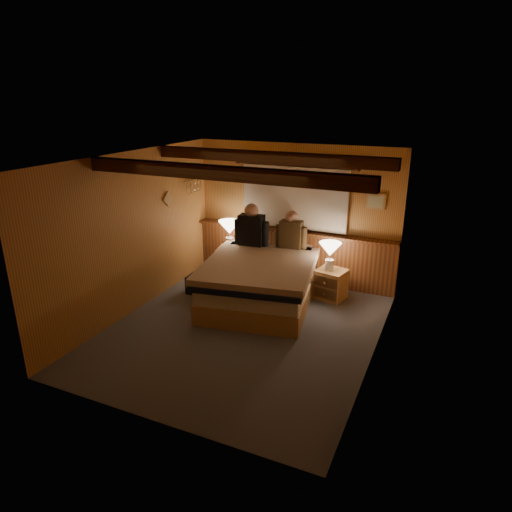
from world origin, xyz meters
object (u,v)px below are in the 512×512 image
Objects in this scene: lamp_left at (229,229)px; bed at (260,281)px; person_left at (251,228)px; person_right at (291,232)px; lamp_right at (330,251)px; nightstand_right at (331,284)px; duffel_bag at (202,284)px; nightstand_left at (232,262)px.

bed is at bearing -40.63° from lamp_left.
person_left is 0.68m from person_right.
nightstand_right is at bearing 13.32° from lamp_right.
lamp_left reaches higher than duffel_bag.
lamp_left is at bearing 173.31° from lamp_right.
duffel_bag is (-0.10, -0.88, -0.11)m from nightstand_left.
duffel_bag is at bearing -108.38° from nightstand_left.
lamp_right reaches higher than duffel_bag.
bed reaches higher than nightstand_left.
lamp_left is 0.67× the size of person_left.
person_left reaches higher than nightstand_right.
nightstand_right is at bearing -18.09° from nightstand_left.
lamp_left is 0.76× the size of person_right.
bed is 3.16× the size of person_left.
bed is 1.03m from person_left.
bed is 4.53× the size of nightstand_right.
person_right is at bearing 178.37° from nightstand_right.
person_right reaches higher than nightstand_left.
lamp_right reaches higher than nightstand_left.
lamp_right is at bearing -154.68° from nightstand_right.
lamp_left is 1.18m from person_right.
lamp_right is (0.93, 0.61, 0.44)m from bed.
lamp_right is (1.87, -0.21, 0.54)m from nightstand_left.
lamp_right is (-0.04, -0.01, 0.57)m from nightstand_right.
lamp_right is at bearing -7.01° from person_left.
bed is 1.20m from lamp_right.
person_left reaches higher than nightstand_left.
person_left is (-1.39, 0.05, 0.20)m from lamp_right.
nightstand_left is at bearing -174.09° from nightstand_right.
lamp_left is at bearing 129.37° from bed.
lamp_right is 0.90× the size of duffel_bag.
lamp_right reaches higher than nightstand_right.
person_right is at bearing 164.87° from lamp_right.
duffel_bag is at bearing -133.37° from person_left.
person_left is 1.46× the size of duffel_bag.
nightstand_left is 1.24× the size of lamp_right.
lamp_left is 1.16m from duffel_bag.
duffel_bag is (-1.03, -0.06, -0.22)m from bed.
person_right is (0.21, 0.80, 0.60)m from bed.
person_left is (-0.46, 0.66, 0.64)m from bed.
person_right is 1.72m from duffel_bag.
nightstand_right is 2.06m from lamp_left.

